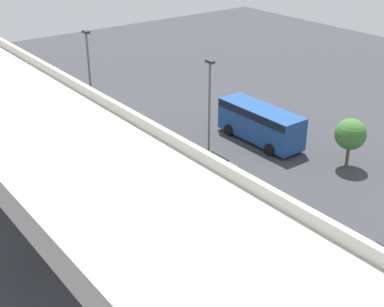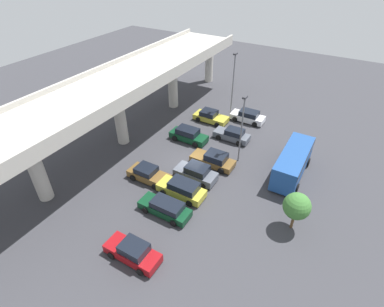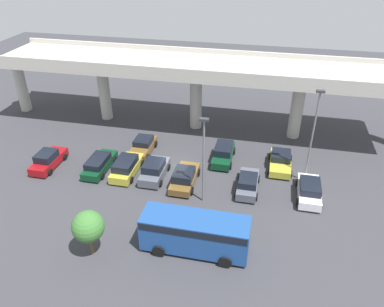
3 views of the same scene
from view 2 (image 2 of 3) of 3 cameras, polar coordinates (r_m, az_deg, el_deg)
ground_plane at (r=32.91m, az=0.19°, el=-2.50°), size 96.48×96.48×0.00m
highway_overpass at (r=34.75m, az=-14.31°, el=11.47°), size 46.38×7.96×8.29m
parked_car_0 at (r=24.68m, az=-11.19°, el=-17.90°), size 2.01×4.56×1.66m
parked_car_1 at (r=27.43m, az=-5.08°, el=-10.23°), size 2.01×4.89×1.46m
parked_car_2 at (r=29.03m, az=-1.90°, el=-6.73°), size 2.13×4.75×1.63m
parked_car_3 at (r=30.83m, az=0.78°, el=-3.71°), size 2.16×4.41×1.70m
parked_car_4 at (r=32.81m, az=4.15°, el=-1.15°), size 2.18×4.86×1.60m
parked_car_5 at (r=36.78m, az=-0.70°, el=3.56°), size 2.08×4.69×1.65m
parked_car_6 at (r=37.30m, az=7.70°, el=3.57°), size 1.98×4.41×1.53m
parked_car_7 at (r=41.08m, az=3.52°, el=7.04°), size 2.26×4.63×1.50m
parked_car_8 at (r=41.63m, az=10.59°, el=6.97°), size 2.12×4.56×1.58m
parked_car_9 at (r=31.12m, az=-8.30°, el=-3.92°), size 2.12×4.50×1.50m
shuttle_bus at (r=32.55m, az=18.71°, el=-1.42°), size 7.71×2.75×2.88m
lamp_post_near_aisle at (r=31.66m, az=9.50°, el=5.37°), size 0.70×0.35×7.86m
lamp_post_mid_lot at (r=40.29m, az=7.83°, el=13.28°), size 0.70×0.35×9.00m
tree_front_left at (r=26.32m, az=19.35°, el=-9.46°), size 2.29×2.29×3.70m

